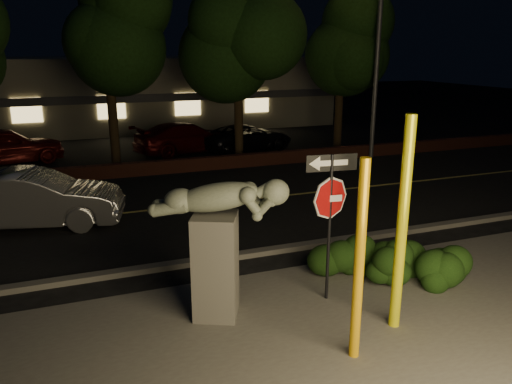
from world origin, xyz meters
TOP-DOWN VIEW (x-y plane):
  - ground at (0.00, 10.00)m, footprint 90.00×90.00m
  - patio at (0.00, -1.00)m, footprint 14.00×6.00m
  - road at (0.00, 7.00)m, footprint 80.00×8.00m
  - lane_marking at (0.00, 7.00)m, footprint 80.00×0.12m
  - curb at (0.00, 2.90)m, footprint 80.00×0.25m
  - brick_wall at (0.00, 11.30)m, footprint 40.00×0.35m
  - parking_lot at (0.00, 17.00)m, footprint 40.00×12.00m
  - building at (0.00, 24.99)m, footprint 22.00×10.20m
  - tree_far_b at (-2.50, 13.20)m, footprint 5.20×5.20m
  - tree_far_c at (2.50, 12.80)m, footprint 4.80×4.80m
  - tree_far_d at (7.50, 13.30)m, footprint 4.40×4.40m
  - yellow_pole_left at (-0.40, -1.21)m, footprint 0.15×0.15m
  - yellow_pole_right at (0.69, -0.70)m, footprint 0.18×0.18m
  - signpost at (0.07, 0.54)m, footprint 0.93×0.15m
  - sculpture at (-1.96, 0.67)m, footprint 2.24×1.46m
  - hedge_center at (1.01, 1.43)m, footprint 1.83×1.04m
  - hedge_right at (1.83, 0.80)m, footprint 1.81×1.43m
  - hedge_far_right at (2.44, 0.35)m, footprint 1.31×0.82m
  - streetlight at (7.65, 10.96)m, footprint 1.38×0.59m
  - silver_sedan at (-5.17, 6.75)m, footprint 4.72×2.51m
  - parked_car_red at (-6.62, 15.02)m, footprint 4.73×2.80m
  - parked_car_darkred at (0.71, 14.84)m, footprint 5.02×3.09m
  - parked_car_dark at (3.43, 14.41)m, footprint 4.57×2.80m

SIDE VIEW (x-z plane):
  - ground at x=0.00m, z-range 0.00..0.00m
  - road at x=0.00m, z-range 0.00..0.01m
  - parking_lot at x=0.00m, z-range 0.00..0.01m
  - patio at x=0.00m, z-range 0.00..0.02m
  - lane_marking at x=0.00m, z-range 0.02..0.02m
  - curb at x=0.00m, z-range 0.00..0.12m
  - brick_wall at x=0.00m, z-range 0.00..0.50m
  - hedge_center at x=1.01m, z-range 0.00..0.90m
  - hedge_far_right at x=2.44m, z-range 0.00..0.91m
  - hedge_right at x=1.83m, z-range 0.00..1.05m
  - parked_car_dark at x=3.43m, z-range 0.00..1.18m
  - parked_car_darkred at x=0.71m, z-range 0.00..1.36m
  - silver_sedan at x=-5.17m, z-range 0.00..1.48m
  - parked_car_red at x=-6.62m, z-range 0.00..1.51m
  - sculpture at x=-1.96m, z-range 0.29..2.76m
  - yellow_pole_left at x=-0.40m, z-range 0.00..3.07m
  - yellow_pole_right at x=0.69m, z-range 0.00..3.55m
  - signpost at x=0.07m, z-range 0.58..3.32m
  - building at x=0.00m, z-range 0.00..4.00m
  - tree_far_d at x=7.50m, z-range 1.71..9.13m
  - streetlight at x=7.65m, z-range 0.89..10.30m
  - tree_far_c at x=2.50m, z-range 1.74..9.58m
  - tree_far_b at x=-2.50m, z-range 1.85..10.26m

